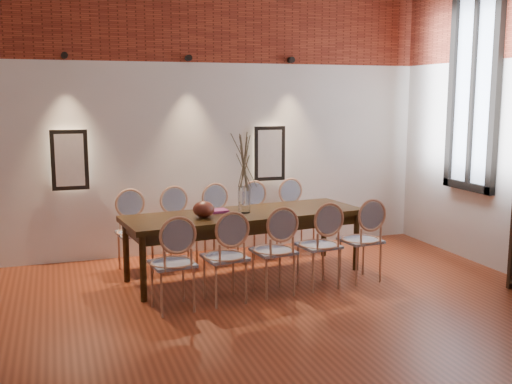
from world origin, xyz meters
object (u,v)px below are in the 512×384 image
object	(u,v)px
chair_far_a	(135,233)
chair_far_d	(260,220)
chair_near_d	(319,245)
dining_table	(245,244)
chair_far_c	(221,224)
vase	(244,200)
chair_near_a	(172,263)
chair_near_c	(273,251)
bowl	(204,209)
chair_far_b	(179,228)
book	(216,211)
chair_near_b	(225,257)
chair_near_e	(361,240)
chair_far_e	(297,217)

from	to	relation	value
chair_far_a	chair_far_d	distance (m)	1.66
chair_near_d	dining_table	bearing A→B (deg)	127.34
chair_far_c	vase	xyz separation A→B (m)	(0.08, -0.72, 0.43)
chair_near_a	chair_near_d	size ratio (longest dim) A/B	1.00
chair_near_a	chair_far_c	world-z (taller)	same
dining_table	chair_near_c	size ratio (longest dim) A/B	2.94
chair_near_d	bowl	world-z (taller)	chair_near_d
chair_far_b	book	size ratio (longest dim) A/B	3.62
chair_near_d	chair_far_c	distance (m)	1.55
chair_near_c	chair_far_b	world-z (taller)	same
dining_table	chair_far_a	xyz separation A→B (m)	(-1.18, 0.59, 0.09)
chair_far_d	vase	distance (m)	1.01
chair_near_a	book	world-z (taller)	chair_near_a
chair_near_b	chair_far_d	world-z (taller)	same
chair_near_e	chair_far_e	distance (m)	1.45
chair_far_b	chair_near_a	bearing A→B (deg)	69.12
vase	bowl	world-z (taller)	vase
chair_near_d	book	distance (m)	1.25
chair_near_b	chair_far_e	bearing A→B (deg)	41.15
chair_far_c	chair_far_b	bearing A→B (deg)	0.00
chair_near_d	bowl	distance (m)	1.32
vase	book	world-z (taller)	vase
chair_far_e	chair_far_b	bearing A→B (deg)	0.00
dining_table	chair_near_e	bearing A→B (deg)	-33.24
chair_near_d	chair_far_b	size ratio (longest dim) A/B	1.00
chair_far_a	chair_far_b	size ratio (longest dim) A/B	1.00
chair_near_c	chair_far_c	size ratio (longest dim) A/B	1.00
chair_far_d	book	size ratio (longest dim) A/B	3.62
chair_far_a	chair_near_a	bearing A→B (deg)	90.00
chair_far_d	chair_far_b	bearing A→B (deg)	0.00
chair_near_d	chair_far_c	world-z (taller)	same
chair_far_e	book	bearing A→B (deg)	22.28
chair_near_a	chair_far_c	bearing A→B (deg)	52.66
chair_far_b	chair_far_c	distance (m)	0.55
chair_near_b	book	bearing A→B (deg)	73.70
chair_far_c	chair_near_d	bearing A→B (deg)	110.88
vase	book	size ratio (longest dim) A/B	1.15
chair_far_e	book	size ratio (longest dim) A/B	3.62
chair_far_d	book	distance (m)	1.07
chair_far_e	bowl	world-z (taller)	chair_far_e
dining_table	chair_far_b	size ratio (longest dim) A/B	2.94
vase	bowl	size ratio (longest dim) A/B	1.25
chair_near_e	chair_far_b	size ratio (longest dim) A/B	1.00
chair_near_a	vase	bearing A→B (deg)	33.43
chair_near_c	vase	size ratio (longest dim) A/B	3.13
chair_far_d	chair_near_d	bearing A→B (deg)	90.00
chair_near_d	chair_far_b	bearing A→B (deg)	127.34
chair_far_b	bowl	distance (m)	0.86
chair_near_e	chair_near_d	bearing A→B (deg)	180.00
chair_far_d	chair_far_e	distance (m)	0.55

